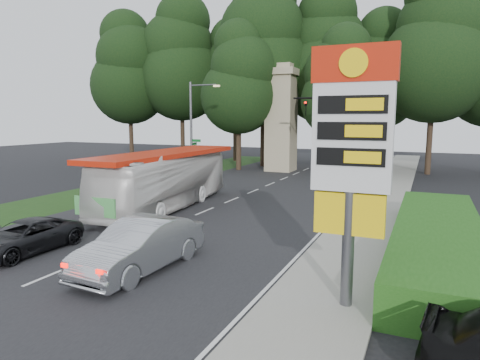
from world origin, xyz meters
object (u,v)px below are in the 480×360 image
at_px(streetlight_signs, 193,126).
at_px(sedan_silver, 140,246).
at_px(gas_station_pylon, 352,143).
at_px(monument, 281,118).
at_px(traffic_signal_mast, 353,123).
at_px(transit_bus, 166,180).
at_px(suv_charcoal, 24,237).

distance_m(streetlight_signs, sedan_silver, 22.25).
relative_size(gas_station_pylon, monument, 0.68).
xyz_separation_m(traffic_signal_mast, transit_bus, (-8.14, -13.03, -3.07)).
distance_m(traffic_signal_mast, sedan_silver, 22.42).
bearing_deg(gas_station_pylon, sedan_silver, 178.63).
bearing_deg(streetlight_signs, transit_bus, -67.69).
bearing_deg(suv_charcoal, gas_station_pylon, 1.53).
distance_m(monument, transit_bus, 19.36).
bearing_deg(traffic_signal_mast, gas_station_pylon, -80.91).
bearing_deg(traffic_signal_mast, streetlight_signs, -171.08).
distance_m(gas_station_pylon, streetlight_signs, 25.74).
distance_m(traffic_signal_mast, monument, 9.76).
bearing_deg(gas_station_pylon, transit_bus, 142.41).
bearing_deg(transit_bus, monument, 82.64).
distance_m(streetlight_signs, monument, 9.44).
height_order(gas_station_pylon, streetlight_signs, streetlight_signs).
bearing_deg(traffic_signal_mast, transit_bus, -121.98).
relative_size(traffic_signal_mast, streetlight_signs, 0.90).
bearing_deg(suv_charcoal, sedan_silver, 3.80).
distance_m(transit_bus, suv_charcoal, 9.11).
bearing_deg(suv_charcoal, traffic_signal_mast, 70.15).
bearing_deg(traffic_signal_mast, suv_charcoal, -111.01).
bearing_deg(traffic_signal_mast, sedan_silver, -98.56).
relative_size(gas_station_pylon, suv_charcoal, 1.55).
bearing_deg(sedan_silver, monument, 101.72).
xyz_separation_m(transit_bus, sedan_silver, (4.85, -8.81, -0.75)).
bearing_deg(monument, traffic_signal_mast, -38.00).
bearing_deg(streetlight_signs, traffic_signal_mast, 8.92).
xyz_separation_m(monument, sedan_silver, (4.39, -27.84, -4.25)).
height_order(transit_bus, suv_charcoal, transit_bus).
relative_size(streetlight_signs, sedan_silver, 1.54).
bearing_deg(suv_charcoal, transit_bus, 88.98).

